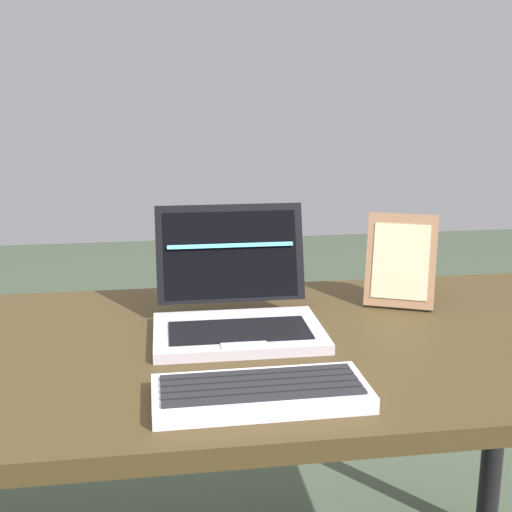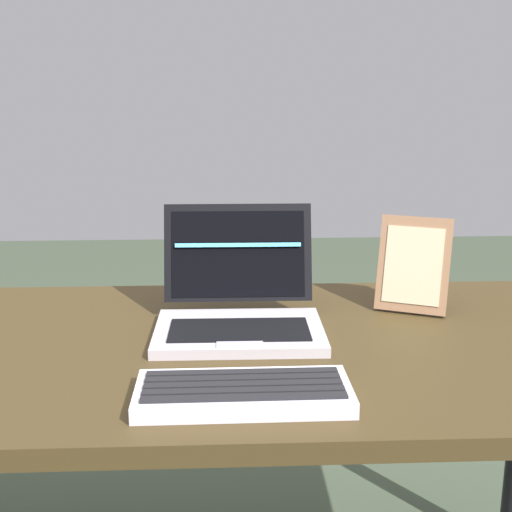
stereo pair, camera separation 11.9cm
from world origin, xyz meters
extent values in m
cube|color=#3D2F18|center=(0.00, 0.00, 0.68)|extent=(1.68, 0.72, 0.03)
cube|color=#BAB2BA|center=(0.10, 0.02, 0.71)|extent=(0.31, 0.22, 0.02)
cube|color=black|center=(0.10, 0.01, 0.72)|extent=(0.25, 0.12, 0.00)
cube|color=#B1AAC2|center=(0.10, -0.06, 0.72)|extent=(0.08, 0.04, 0.00)
cube|color=black|center=(0.10, 0.15, 0.83)|extent=(0.29, 0.07, 0.19)
cube|color=black|center=(0.10, 0.15, 0.83)|extent=(0.26, 0.05, 0.16)
cube|color=#59CCF2|center=(0.10, 0.15, 0.85)|extent=(0.25, 0.01, 0.01)
cube|color=silver|center=(0.10, -0.24, 0.71)|extent=(0.32, 0.14, 0.02)
cube|color=black|center=(0.10, -0.28, 0.73)|extent=(0.29, 0.02, 0.00)
cube|color=black|center=(0.10, -0.26, 0.73)|extent=(0.29, 0.02, 0.00)
cube|color=black|center=(0.10, -0.24, 0.73)|extent=(0.29, 0.02, 0.00)
cube|color=black|center=(0.10, -0.22, 0.73)|extent=(0.29, 0.02, 0.00)
cube|color=black|center=(0.10, -0.20, 0.73)|extent=(0.29, 0.02, 0.00)
cube|color=#956949|center=(0.46, 0.16, 0.80)|extent=(0.16, 0.12, 0.19)
cube|color=beige|center=(0.45, 0.15, 0.80)|extent=(0.12, 0.09, 0.15)
cube|color=#956949|center=(0.47, 0.19, 0.72)|extent=(0.02, 0.02, 0.03)
camera|label=1|loc=(-0.04, -1.13, 1.15)|focal=47.36mm
camera|label=2|loc=(0.08, -1.14, 1.15)|focal=47.36mm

